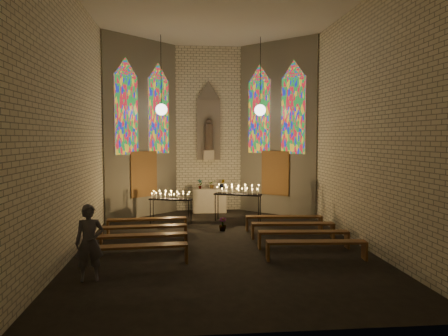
{
  "coord_description": "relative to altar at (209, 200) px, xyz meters",
  "views": [
    {
      "loc": [
        -1.13,
        -12.73,
        3.14
      ],
      "look_at": [
        0.21,
        1.14,
        2.16
      ],
      "focal_mm": 35.0,
      "sensor_mm": 36.0,
      "label": 1
    }
  ],
  "objects": [
    {
      "name": "pew_left_3",
      "position": [
        -2.29,
        -7.44,
        -0.1
      ],
      "size": [
        2.58,
        0.55,
        0.49
      ],
      "rotation": [
        0.0,
        0.0,
        0.07
      ],
      "color": "brown",
      "rests_on": "ground"
    },
    {
      "name": "votive_stand_left",
      "position": [
        -1.56,
        -2.33,
        0.48
      ],
      "size": [
        1.6,
        0.82,
        1.14
      ],
      "rotation": [
        0.0,
        0.0,
        -0.31
      ],
      "color": "black",
      "rests_on": "ground"
    },
    {
      "name": "pew_left_0",
      "position": [
        -2.29,
        -3.84,
        -0.1
      ],
      "size": [
        2.58,
        0.55,
        0.49
      ],
      "rotation": [
        0.0,
        0.0,
        0.07
      ],
      "color": "brown",
      "rests_on": "ground"
    },
    {
      "name": "aisle_flower_pot",
      "position": [
        0.22,
        -3.71,
        -0.28
      ],
      "size": [
        0.27,
        0.27,
        0.44
      ],
      "primitive_type": "imported",
      "rotation": [
        0.0,
        0.0,
        -0.1
      ],
      "color": "#4C723F",
      "rests_on": "ground"
    },
    {
      "name": "flower_vase_center",
      "position": [
        0.12,
        0.02,
        0.67
      ],
      "size": [
        0.33,
        0.3,
        0.34
      ],
      "primitive_type": "imported",
      "rotation": [
        0.0,
        0.0,
        0.1
      ],
      "color": "#4C723F",
      "rests_on": "altar"
    },
    {
      "name": "pew_right_3",
      "position": [
        2.29,
        -7.44,
        -0.1
      ],
      "size": [
        2.58,
        0.55,
        0.49
      ],
      "rotation": [
        0.0,
        0.0,
        -0.07
      ],
      "color": "brown",
      "rests_on": "ground"
    },
    {
      "name": "flower_vase_right",
      "position": [
        0.55,
        0.02,
        0.69
      ],
      "size": [
        0.22,
        0.17,
        0.39
      ],
      "primitive_type": "imported",
      "rotation": [
        0.0,
        0.0,
        0.02
      ],
      "color": "#4C723F",
      "rests_on": "altar"
    },
    {
      "name": "altar",
      "position": [
        0.0,
        0.0,
        0.0
      ],
      "size": [
        1.4,
        0.6,
        1.0
      ],
      "primitive_type": "cube",
      "color": "beige",
      "rests_on": "ground"
    },
    {
      "name": "visitor",
      "position": [
        -3.16,
        -8.53,
        0.34
      ],
      "size": [
        0.67,
        0.49,
        1.68
      ],
      "primitive_type": "imported",
      "rotation": [
        0.0,
        0.0,
        0.16
      ],
      "color": "#494851",
      "rests_on": "ground"
    },
    {
      "name": "pew_right_2",
      "position": [
        2.29,
        -6.24,
        -0.1
      ],
      "size": [
        2.58,
        0.55,
        0.49
      ],
      "rotation": [
        0.0,
        0.0,
        -0.07
      ],
      "color": "brown",
      "rests_on": "ground"
    },
    {
      "name": "pew_right_0",
      "position": [
        2.29,
        -3.84,
        -0.1
      ],
      "size": [
        2.58,
        0.55,
        0.49
      ],
      "rotation": [
        0.0,
        0.0,
        -0.07
      ],
      "color": "brown",
      "rests_on": "ground"
    },
    {
      "name": "room",
      "position": [
        -0.0,
        -2.08,
        3.22
      ],
      "size": [
        8.22,
        12.43,
        7.0
      ],
      "color": "#EEE7C7",
      "rests_on": "ground"
    },
    {
      "name": "flower_vase_left",
      "position": [
        -0.4,
        -0.06,
        0.7
      ],
      "size": [
        0.25,
        0.22,
        0.4
      ],
      "primitive_type": "imported",
      "rotation": [
        0.0,
        0.0,
        0.4
      ],
      "color": "#4C723F",
      "rests_on": "altar"
    },
    {
      "name": "pew_left_2",
      "position": [
        -2.29,
        -6.24,
        -0.1
      ],
      "size": [
        2.58,
        0.55,
        0.49
      ],
      "rotation": [
        0.0,
        0.0,
        0.07
      ],
      "color": "brown",
      "rests_on": "ground"
    },
    {
      "name": "floor",
      "position": [
        0.0,
        -5.45,
        -0.5
      ],
      "size": [
        12.0,
        12.0,
        0.0
      ],
      "primitive_type": "plane",
      "color": "black",
      "rests_on": "ground"
    },
    {
      "name": "votive_stand_right",
      "position": [
        0.93,
        -2.12,
        0.61
      ],
      "size": [
        1.79,
        1.06,
        1.3
      ],
      "rotation": [
        0.0,
        0.0,
        -0.39
      ],
      "color": "black",
      "rests_on": "ground"
    },
    {
      "name": "pew_right_1",
      "position": [
        2.29,
        -5.04,
        -0.1
      ],
      "size": [
        2.58,
        0.55,
        0.49
      ],
      "rotation": [
        0.0,
        0.0,
        -0.07
      ],
      "color": "brown",
      "rests_on": "ground"
    },
    {
      "name": "pew_left_1",
      "position": [
        -2.29,
        -5.04,
        -0.1
      ],
      "size": [
        2.58,
        0.55,
        0.49
      ],
      "rotation": [
        0.0,
        0.0,
        0.07
      ],
      "color": "brown",
      "rests_on": "ground"
    }
  ]
}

